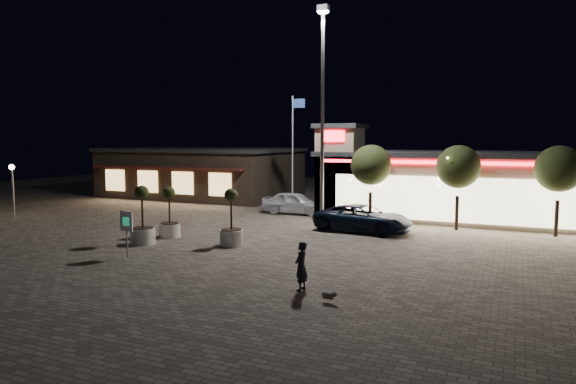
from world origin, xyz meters
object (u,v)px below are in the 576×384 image
at_px(planter_left, 170,222).
at_px(planter_mid, 143,226).
at_px(pickup_truck, 363,218).
at_px(white_sedan, 294,203).
at_px(valet_sign, 127,225).
at_px(pedestrian, 301,266).

distance_m(planter_left, planter_mid, 2.01).
bearing_deg(pickup_truck, planter_mid, 136.80).
bearing_deg(white_sedan, valet_sign, 171.33).
relative_size(pickup_truck, planter_mid, 1.87).
distance_m(white_sedan, planter_left, 10.68).
xyz_separation_m(pickup_truck, valet_sign, (-7.61, -10.19, 0.67)).
distance_m(pickup_truck, planter_mid, 11.72).
relative_size(planter_left, planter_mid, 0.92).
height_order(white_sedan, valet_sign, valet_sign).
distance_m(pickup_truck, valet_sign, 12.74).
xyz_separation_m(pickup_truck, pedestrian, (1.16, -11.61, 0.09)).
relative_size(pickup_truck, planter_left, 2.03).
distance_m(pickup_truck, white_sedan, 7.74).
bearing_deg(planter_mid, planter_left, 87.52).
height_order(pickup_truck, pedestrian, pedestrian).
xyz_separation_m(pickup_truck, planter_left, (-8.78, -5.65, 0.07)).
bearing_deg(white_sedan, pedestrian, -158.95).
bearing_deg(valet_sign, pedestrian, -9.16).
height_order(pickup_truck, white_sedan, white_sedan).
distance_m(white_sedan, planter_mid, 12.65).
bearing_deg(pedestrian, white_sedan, -152.32).
distance_m(pedestrian, planter_left, 11.59).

